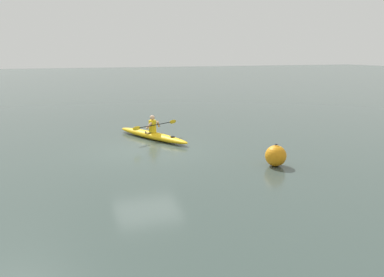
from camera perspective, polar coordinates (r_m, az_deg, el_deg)
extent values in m
plane|color=#384742|center=(14.18, -7.09, -1.83)|extent=(160.00, 160.00, 0.00)
ellipsoid|color=#EAB214|center=(16.02, -6.16, 0.50)|extent=(2.46, 4.02, 0.30)
torus|color=black|center=(16.06, -6.38, 1.00)|extent=(0.68, 0.68, 0.04)
cylinder|color=black|center=(15.07, -3.01, 0.30)|extent=(0.18, 0.18, 0.02)
cylinder|color=yellow|center=(15.91, -6.10, 1.91)|extent=(0.32, 0.32, 0.51)
sphere|color=tan|center=(15.84, -6.13, 3.20)|extent=(0.21, 0.21, 0.21)
cylinder|color=black|center=(15.74, -5.63, 2.10)|extent=(1.81, 0.97, 0.03)
ellipsoid|color=gold|center=(16.41, -2.96, 2.60)|extent=(0.37, 0.22, 0.17)
ellipsoid|color=gold|center=(15.11, -8.52, 1.55)|extent=(0.37, 0.22, 0.17)
cylinder|color=tan|center=(16.00, -5.21, 2.23)|extent=(0.23, 0.28, 0.34)
cylinder|color=tan|center=(15.67, -6.63, 1.96)|extent=(0.32, 0.14, 0.34)
sphere|color=orange|center=(12.38, 12.74, -2.60)|extent=(0.69, 0.69, 0.69)
torus|color=#333338|center=(12.29, 12.83, -0.91)|extent=(0.12, 0.12, 0.02)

